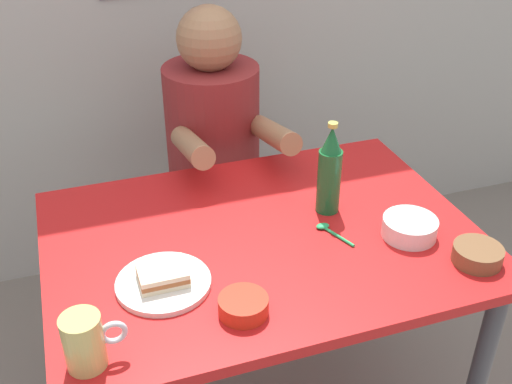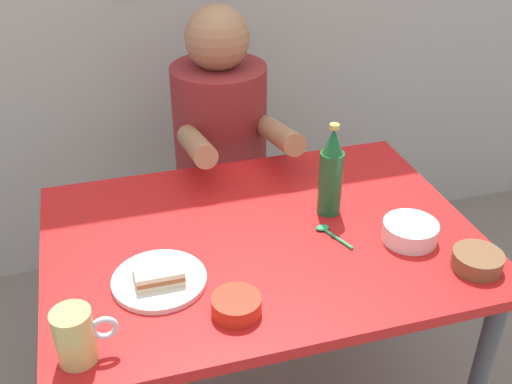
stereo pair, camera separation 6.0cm
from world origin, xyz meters
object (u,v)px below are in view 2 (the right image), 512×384
stool (223,224)px  person_seated (221,125)px  dining_table (261,263)px  condiment_bowl_brown (477,260)px  sandwich (158,272)px  beer_bottle (331,174)px  plate_orange (159,280)px  beer_mug (76,336)px

stool → person_seated: size_ratio=0.63×
dining_table → condiment_bowl_brown: condiment_bowl_brown is taller
sandwich → beer_bottle: beer_bottle is taller
plate_orange → condiment_bowl_brown: condiment_bowl_brown is taller
dining_table → beer_mug: bearing=-147.0°
stool → plate_orange: bearing=-113.3°
dining_table → plate_orange: (-0.28, -0.12, 0.10)m
person_seated → plate_orange: person_seated is taller
beer_mug → stool: bearing=61.5°
beer_mug → beer_bottle: beer_bottle is taller
dining_table → beer_bottle: bearing=14.7°
dining_table → stool: dining_table is taller
plate_orange → condiment_bowl_brown: bearing=-11.9°
person_seated → beer_mug: person_seated is taller
dining_table → beer_mug: beer_mug is taller
plate_orange → sandwich: bearing=90.0°
sandwich → condiment_bowl_brown: 0.75m
person_seated → beer_bottle: bearing=-73.5°
beer_mug → beer_bottle: size_ratio=0.48×
beer_mug → condiment_bowl_brown: size_ratio=1.05×
person_seated → plate_orange: bearing=-113.6°
person_seated → beer_bottle: person_seated is taller
sandwich → stool: bearing=66.7°
person_seated → condiment_bowl_brown: bearing=-65.1°
dining_table → sandwich: (-0.28, -0.12, 0.13)m
sandwich → condiment_bowl_brown: bearing=-11.9°
person_seated → plate_orange: size_ratio=3.27×
beer_mug → person_seated: bearing=61.2°
sandwich → beer_mug: (-0.19, -0.19, 0.03)m
beer_bottle → dining_table: bearing=-165.3°
beer_mug → sandwich: bearing=45.1°
dining_table → person_seated: person_seated is taller
sandwich → person_seated: bearing=66.4°
plate_orange → dining_table: bearing=22.6°
dining_table → beer_bottle: beer_bottle is taller
plate_orange → beer_mug: beer_mug is taller
dining_table → condiment_bowl_brown: 0.54m
beer_mug → dining_table: bearing=33.0°
stool → sandwich: 0.92m
sandwich → beer_bottle: bearing=19.4°
dining_table → person_seated: 0.63m
condiment_bowl_brown → stool: bearing=114.6°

